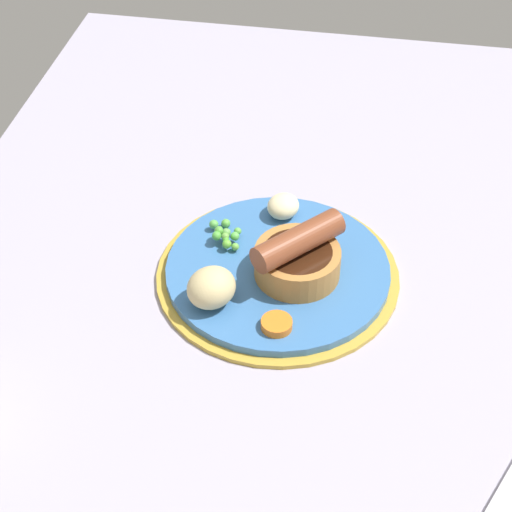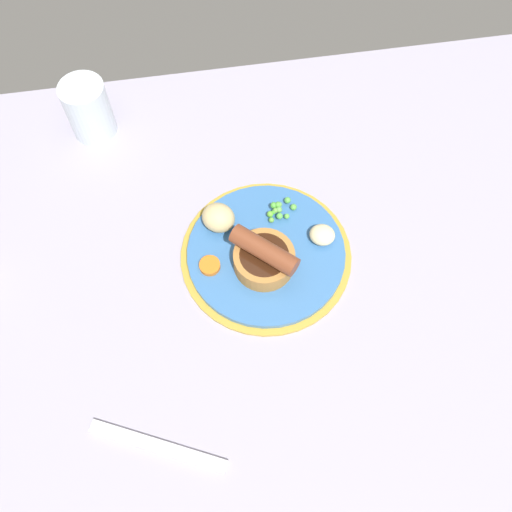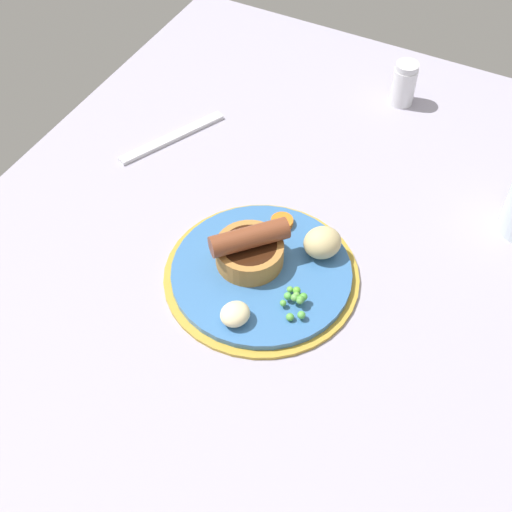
{
  "view_description": "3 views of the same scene",
  "coord_description": "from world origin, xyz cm",
  "px_view_note": "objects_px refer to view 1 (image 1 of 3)",
  "views": [
    {
      "loc": [
        -61.11,
        -6.93,
        63.71
      ],
      "look_at": [
        0.23,
        4.0,
        7.08
      ],
      "focal_mm": 60.0,
      "sensor_mm": 36.0,
      "label": 1
    },
    {
      "loc": [
        -5.55,
        -35.4,
        77.15
      ],
      "look_at": [
        0.2,
        0.55,
        6.36
      ],
      "focal_mm": 40.0,
      "sensor_mm": 36.0,
      "label": 2
    },
    {
      "loc": [
        52.77,
        27.64,
        73.8
      ],
      "look_at": [
        1.81,
        1.2,
        6.55
      ],
      "focal_mm": 50.0,
      "sensor_mm": 36.0,
      "label": 3
    }
  ],
  "objects_px": {
    "pea_pile": "(224,233)",
    "carrot_slice_1": "(277,324)",
    "dinner_plate": "(278,273)",
    "potato_chunk_0": "(283,206)",
    "potato_chunk_1": "(211,288)",
    "sausage_pudding": "(299,257)"
  },
  "relations": [
    {
      "from": "potato_chunk_0",
      "to": "pea_pile",
      "type": "bearing_deg",
      "value": 134.3
    },
    {
      "from": "dinner_plate",
      "to": "potato_chunk_0",
      "type": "bearing_deg",
      "value": 5.21
    },
    {
      "from": "dinner_plate",
      "to": "potato_chunk_1",
      "type": "distance_m",
      "value": 0.09
    },
    {
      "from": "carrot_slice_1",
      "to": "dinner_plate",
      "type": "bearing_deg",
      "value": 8.18
    },
    {
      "from": "potato_chunk_0",
      "to": "carrot_slice_1",
      "type": "height_order",
      "value": "potato_chunk_0"
    },
    {
      "from": "dinner_plate",
      "to": "sausage_pudding",
      "type": "relative_size",
      "value": 2.72
    },
    {
      "from": "dinner_plate",
      "to": "potato_chunk_1",
      "type": "height_order",
      "value": "potato_chunk_1"
    },
    {
      "from": "potato_chunk_1",
      "to": "carrot_slice_1",
      "type": "xyz_separation_m",
      "value": [
        -0.02,
        -0.07,
        -0.02
      ]
    },
    {
      "from": "sausage_pudding",
      "to": "potato_chunk_0",
      "type": "distance_m",
      "value": 0.09
    },
    {
      "from": "potato_chunk_0",
      "to": "carrot_slice_1",
      "type": "xyz_separation_m",
      "value": [
        -0.17,
        -0.02,
        -0.01
      ]
    },
    {
      "from": "sausage_pudding",
      "to": "potato_chunk_0",
      "type": "xyz_separation_m",
      "value": [
        0.09,
        0.03,
        -0.01
      ]
    },
    {
      "from": "potato_chunk_1",
      "to": "pea_pile",
      "type": "bearing_deg",
      "value": 4.01
    },
    {
      "from": "pea_pile",
      "to": "potato_chunk_1",
      "type": "bearing_deg",
      "value": -175.99
    },
    {
      "from": "sausage_pudding",
      "to": "carrot_slice_1",
      "type": "relative_size",
      "value": 3.06
    },
    {
      "from": "sausage_pudding",
      "to": "potato_chunk_1",
      "type": "bearing_deg",
      "value": -12.0
    },
    {
      "from": "dinner_plate",
      "to": "carrot_slice_1",
      "type": "relative_size",
      "value": 8.32
    },
    {
      "from": "sausage_pudding",
      "to": "potato_chunk_0",
      "type": "height_order",
      "value": "sausage_pudding"
    },
    {
      "from": "pea_pile",
      "to": "carrot_slice_1",
      "type": "height_order",
      "value": "pea_pile"
    },
    {
      "from": "potato_chunk_0",
      "to": "potato_chunk_1",
      "type": "relative_size",
      "value": 0.75
    },
    {
      "from": "pea_pile",
      "to": "carrot_slice_1",
      "type": "distance_m",
      "value": 0.14
    },
    {
      "from": "dinner_plate",
      "to": "sausage_pudding",
      "type": "bearing_deg",
      "value": -107.05
    },
    {
      "from": "dinner_plate",
      "to": "sausage_pudding",
      "type": "distance_m",
      "value": 0.04
    }
  ]
}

